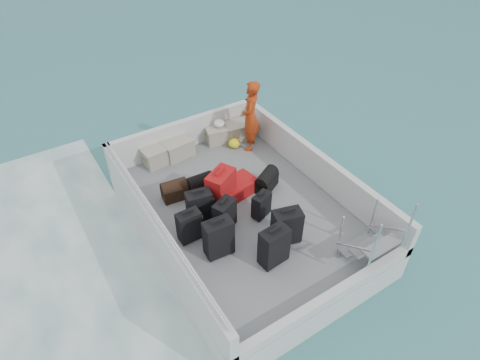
% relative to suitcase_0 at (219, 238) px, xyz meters
% --- Properties ---
extents(ground, '(160.00, 160.00, 0.00)m').
position_rel_suitcase_0_xyz_m(ground, '(0.93, 0.71, -0.99)').
color(ground, '#1C5765').
rests_on(ground, ground).
extents(ferry_hull, '(3.60, 5.00, 0.60)m').
position_rel_suitcase_0_xyz_m(ferry_hull, '(0.93, 0.71, -0.69)').
color(ferry_hull, silver).
rests_on(ferry_hull, ground).
extents(deck, '(3.30, 4.70, 0.02)m').
position_rel_suitcase_0_xyz_m(deck, '(0.93, 0.71, -0.38)').
color(deck, slate).
rests_on(deck, ferry_hull).
extents(deck_fittings, '(3.60, 5.00, 0.90)m').
position_rel_suitcase_0_xyz_m(deck_fittings, '(1.28, 0.39, 0.00)').
color(deck_fittings, silver).
rests_on(deck_fittings, deck).
extents(suitcase_0, '(0.50, 0.31, 0.73)m').
position_rel_suitcase_0_xyz_m(suitcase_0, '(0.00, 0.00, 0.00)').
color(suitcase_0, black).
rests_on(suitcase_0, deck).
extents(suitcase_1, '(0.41, 0.24, 0.61)m').
position_rel_suitcase_0_xyz_m(suitcase_1, '(-0.26, 0.56, -0.06)').
color(suitcase_1, black).
rests_on(suitcase_1, deck).
extents(suitcase_2, '(0.49, 0.34, 0.65)m').
position_rel_suitcase_0_xyz_m(suitcase_2, '(0.11, 0.88, -0.04)').
color(suitcase_2, black).
rests_on(suitcase_2, deck).
extents(suitcase_3, '(0.50, 0.32, 0.73)m').
position_rel_suitcase_0_xyz_m(suitcase_3, '(0.67, -0.63, -0.00)').
color(suitcase_3, black).
rests_on(suitcase_3, deck).
extents(suitcase_4, '(0.48, 0.39, 0.62)m').
position_rel_suitcase_0_xyz_m(suitcase_4, '(0.39, 0.46, -0.06)').
color(suitcase_4, black).
rests_on(suitcase_4, deck).
extents(suitcase_5, '(0.67, 0.57, 0.79)m').
position_rel_suitcase_0_xyz_m(suitcase_5, '(0.64, 1.01, 0.03)').
color(suitcase_5, maroon).
rests_on(suitcase_5, deck).
extents(suitcase_6, '(0.55, 0.41, 0.68)m').
position_rel_suitcase_0_xyz_m(suitcase_6, '(1.13, -0.38, -0.03)').
color(suitcase_6, black).
rests_on(suitcase_6, deck).
extents(suitcase_7, '(0.41, 0.31, 0.51)m').
position_rel_suitcase_0_xyz_m(suitcase_7, '(1.12, 0.36, -0.11)').
color(suitcase_7, black).
rests_on(suitcase_7, deck).
extents(suitcase_8, '(0.81, 0.60, 0.29)m').
position_rel_suitcase_0_xyz_m(suitcase_8, '(1.08, 1.14, -0.22)').
color(suitcase_8, maroon).
rests_on(suitcase_8, deck).
extents(duffel_0, '(0.53, 0.35, 0.32)m').
position_rel_suitcase_0_xyz_m(duffel_0, '(-0.02, 1.68, -0.21)').
color(duffel_0, black).
rests_on(duffel_0, deck).
extents(duffel_1, '(0.53, 0.32, 0.32)m').
position_rel_suitcase_0_xyz_m(duffel_1, '(0.48, 1.56, -0.21)').
color(duffel_1, black).
rests_on(duffel_1, deck).
extents(duffel_2, '(0.62, 0.52, 0.32)m').
position_rel_suitcase_0_xyz_m(duffel_2, '(1.66, 0.95, -0.21)').
color(duffel_2, black).
rests_on(duffel_2, deck).
extents(crate_0, '(0.66, 0.48, 0.38)m').
position_rel_suitcase_0_xyz_m(crate_0, '(0.16, 2.91, -0.18)').
color(crate_0, '#A6A290').
rests_on(crate_0, deck).
extents(crate_1, '(0.68, 0.50, 0.39)m').
position_rel_suitcase_0_xyz_m(crate_1, '(0.64, 2.91, -0.17)').
color(crate_1, '#A6A290').
rests_on(crate_1, deck).
extents(crate_2, '(0.69, 0.55, 0.37)m').
position_rel_suitcase_0_xyz_m(crate_2, '(1.71, 2.91, -0.18)').
color(crate_2, '#A6A290').
rests_on(crate_2, deck).
extents(crate_3, '(0.68, 0.51, 0.38)m').
position_rel_suitcase_0_xyz_m(crate_3, '(2.18, 2.80, -0.18)').
color(crate_3, '#A6A290').
rests_on(crate_3, deck).
extents(yellow_bag, '(0.28, 0.26, 0.22)m').
position_rel_suitcase_0_xyz_m(yellow_bag, '(1.87, 2.52, -0.26)').
color(yellow_bag, yellow).
rests_on(yellow_bag, deck).
extents(white_bag, '(0.24, 0.24, 0.18)m').
position_rel_suitcase_0_xyz_m(white_bag, '(1.71, 2.91, 0.09)').
color(white_bag, white).
rests_on(white_bag, crate_2).
extents(passenger, '(0.68, 0.71, 1.62)m').
position_rel_suitcase_0_xyz_m(passenger, '(2.18, 2.34, 0.44)').
color(passenger, '#E14415').
rests_on(passenger, deck).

